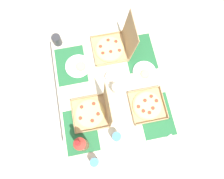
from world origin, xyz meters
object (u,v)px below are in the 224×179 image
pizza_box_corner_left (114,46)px  soda_bottle (81,144)px  cup_clear_left (117,137)px  plate_middle (78,66)px  cup_clear_right (95,162)px  cup_spare (57,40)px  cup_red (116,89)px  condiment_bowl (110,77)px  plate_near_left (144,72)px  pizza_box_center (148,105)px  pizza_box_corner_right (94,112)px

pizza_box_corner_left → soda_bottle: bearing=-27.2°
soda_bottle → cup_clear_left: soda_bottle is taller
pizza_box_corner_left → cup_clear_left: bearing=-9.9°
cup_clear_left → pizza_box_corner_left: bearing=170.1°
plate_middle → cup_clear_right: 0.81m
soda_bottle → cup_spare: bearing=-174.7°
cup_red → condiment_bowl: size_ratio=1.28×
soda_bottle → pizza_box_corner_left: bearing=152.8°
cup_clear_right → cup_red: (-0.53, 0.27, 0.01)m
pizza_box_corner_left → plate_middle: (0.11, -0.34, -0.04)m
plate_near_left → cup_spare: 0.83m
pizza_box_corner_left → cup_clear_right: 0.98m
cup_clear_left → soda_bottle: bearing=-88.5°
plate_near_left → plate_middle: bearing=-106.7°
pizza_box_corner_left → plate_middle: pizza_box_corner_left is taller
pizza_box_center → plate_middle: pizza_box_center is taller
cup_clear_left → cup_spare: bearing=-159.3°
plate_near_left → cup_spare: bearing=-122.0°
soda_bottle → plate_middle: bearing=174.9°
pizza_box_corner_right → plate_middle: size_ratio=1.44×
cup_spare → cup_red: cup_red is taller
pizza_box_center → plate_middle: size_ratio=1.28×
pizza_box_corner_left → plate_middle: bearing=-71.9°
pizza_box_corner_left → condiment_bowl: (0.27, -0.08, -0.03)m
plate_near_left → cup_red: bearing=-67.3°
cup_spare → cup_clear_right: (1.08, 0.15, -0.00)m
cup_red → cup_clear_left: bearing=-11.1°
plate_middle → cup_spare: (-0.27, -0.15, 0.04)m
cup_clear_left → cup_clear_right: bearing=-53.3°
cup_clear_right → condiment_bowl: 0.70m
plate_middle → cup_clear_left: size_ratio=2.06×
plate_near_left → condiment_bowl: size_ratio=2.39×
plate_middle → plate_near_left: 0.58m
cup_spare → soda_bottle: bearing=5.3°
cup_spare → cup_clear_left: bearing=20.7°
pizza_box_corner_right → cup_clear_left: (0.23, 0.14, 0.00)m
pizza_box_corner_right → soda_bottle: 0.28m
plate_middle → cup_spare: cup_spare is taller
pizza_box_corner_right → pizza_box_center: bearing=86.5°
plate_near_left → cup_clear_left: bearing=-35.2°
pizza_box_corner_right → cup_spare: size_ratio=3.22×
pizza_box_corner_left → plate_near_left: bearing=37.6°
pizza_box_corner_left → plate_near_left: size_ratio=1.74×
pizza_box_corner_left → soda_bottle: size_ratio=1.09×
cup_clear_right → cup_clear_left: bearing=126.7°
pizza_box_corner_left → pizza_box_corner_right: pizza_box_corner_left is taller
cup_clear_right → condiment_bowl: bearing=159.1°
pizza_box_center → condiment_bowl: 0.40m
pizza_box_center → condiment_bowl: bearing=-140.2°
plate_near_left → condiment_bowl: 0.30m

